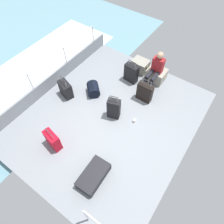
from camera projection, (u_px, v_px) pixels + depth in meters
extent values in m
cube|color=gray|center=(109.00, 118.00, 5.71)|extent=(4.40, 5.20, 0.06)
cube|color=gray|center=(53.00, 80.00, 6.23)|extent=(0.06, 5.20, 0.45)
cylinder|color=silver|center=(33.00, 87.00, 5.68)|extent=(0.04, 0.04, 1.00)
cylinder|color=silver|center=(66.00, 61.00, 6.34)|extent=(0.04, 0.04, 1.00)
cylinder|color=silver|center=(93.00, 40.00, 7.01)|extent=(0.04, 0.04, 1.00)
cylinder|color=silver|center=(46.00, 60.00, 5.61)|extent=(0.04, 4.16, 0.04)
cylinder|color=silver|center=(86.00, 216.00, 3.79)|extent=(0.04, 0.04, 0.95)
cube|color=white|center=(28.00, 75.00, 7.17)|extent=(2.40, 7.28, 0.01)
cube|color=gray|center=(140.00, 66.00, 6.67)|extent=(0.52, 0.42, 0.39)
torus|color=tan|center=(133.00, 61.00, 6.70)|extent=(0.02, 0.12, 0.12)
torus|color=tan|center=(148.00, 67.00, 6.52)|extent=(0.02, 0.12, 0.12)
cube|color=#9E9989|center=(156.00, 75.00, 6.42)|extent=(0.57, 0.49, 0.39)
torus|color=tan|center=(148.00, 69.00, 6.46)|extent=(0.02, 0.12, 0.12)
torus|color=tan|center=(165.00, 77.00, 6.26)|extent=(0.02, 0.12, 0.12)
cube|color=maroon|center=(158.00, 65.00, 6.05)|extent=(0.34, 0.20, 0.48)
sphere|color=tan|center=(160.00, 55.00, 5.75)|extent=(0.20, 0.20, 0.20)
cylinder|color=black|center=(155.00, 77.00, 6.03)|extent=(0.12, 0.40, 0.12)
cylinder|color=black|center=(150.00, 86.00, 6.13)|extent=(0.11, 0.11, 0.39)
cylinder|color=black|center=(149.00, 74.00, 6.09)|extent=(0.12, 0.40, 0.12)
cylinder|color=black|center=(145.00, 84.00, 6.19)|extent=(0.11, 0.11, 0.39)
cube|color=#B70C1E|center=(53.00, 140.00, 4.97)|extent=(0.48, 0.28, 0.51)
cylinder|color=#A5A8AD|center=(46.00, 130.00, 4.77)|extent=(0.02, 0.02, 0.12)
cylinder|color=#A5A8AD|center=(53.00, 137.00, 4.66)|extent=(0.02, 0.02, 0.12)
cylinder|color=#2D2D2D|center=(49.00, 132.00, 4.66)|extent=(0.29, 0.07, 0.02)
cube|color=white|center=(55.00, 136.00, 4.94)|extent=(0.05, 0.02, 0.08)
cube|color=black|center=(131.00, 73.00, 6.29)|extent=(0.45, 0.24, 0.62)
cylinder|color=#A5A8AD|center=(129.00, 62.00, 6.03)|extent=(0.02, 0.02, 0.15)
cylinder|color=#A5A8AD|center=(136.00, 66.00, 5.93)|extent=(0.02, 0.02, 0.15)
cylinder|color=#2D2D2D|center=(132.00, 62.00, 5.92)|extent=(0.28, 0.04, 0.02)
cube|color=white|center=(134.00, 67.00, 6.18)|extent=(0.05, 0.01, 0.08)
cube|color=black|center=(114.00, 109.00, 5.45)|extent=(0.39, 0.31, 0.66)
cylinder|color=#A5A8AD|center=(110.00, 98.00, 5.14)|extent=(0.02, 0.02, 0.17)
cylinder|color=#A5A8AD|center=(118.00, 100.00, 5.10)|extent=(0.02, 0.02, 0.17)
cylinder|color=#2D2D2D|center=(114.00, 97.00, 5.05)|extent=(0.22, 0.09, 0.02)
cube|color=silver|center=(115.00, 102.00, 5.39)|extent=(0.05, 0.02, 0.08)
cube|color=black|center=(145.00, 92.00, 5.83)|extent=(0.46, 0.20, 0.61)
cylinder|color=#A5A8AD|center=(142.00, 81.00, 5.56)|extent=(0.02, 0.02, 0.18)
cylinder|color=#A5A8AD|center=(151.00, 85.00, 5.47)|extent=(0.02, 0.02, 0.18)
cylinder|color=#2D2D2D|center=(147.00, 80.00, 5.44)|extent=(0.30, 0.02, 0.02)
cube|color=green|center=(147.00, 89.00, 5.85)|extent=(0.05, 0.01, 0.08)
cube|color=black|center=(93.00, 176.00, 4.58)|extent=(0.48, 0.83, 0.26)
cube|color=green|center=(104.00, 161.00, 4.75)|extent=(0.05, 0.01, 0.08)
cube|color=black|center=(66.00, 89.00, 5.97)|extent=(0.51, 0.37, 0.50)
cylinder|color=#A5A8AD|center=(61.00, 78.00, 5.76)|extent=(0.02, 0.02, 0.18)
cylinder|color=#A5A8AD|center=(66.00, 84.00, 5.63)|extent=(0.02, 0.02, 0.18)
cylinder|color=#2D2D2D|center=(63.00, 79.00, 5.62)|extent=(0.28, 0.11, 0.02)
cube|color=silver|center=(69.00, 85.00, 5.92)|extent=(0.05, 0.02, 0.08)
cylinder|color=black|center=(93.00, 89.00, 6.07)|extent=(0.57, 0.57, 0.36)
torus|color=black|center=(93.00, 85.00, 5.92)|extent=(0.23, 0.22, 0.30)
cylinder|color=white|center=(134.00, 121.00, 5.55)|extent=(0.08, 0.08, 0.10)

